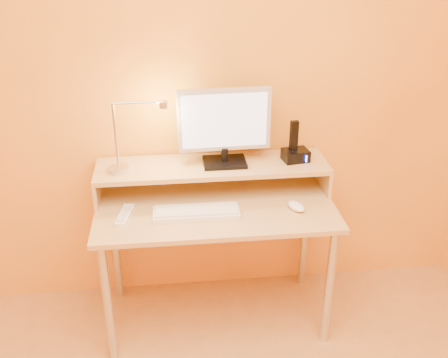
{
  "coord_description": "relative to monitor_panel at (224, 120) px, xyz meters",
  "views": [
    {
      "loc": [
        -0.21,
        -1.09,
        2.02
      ],
      "look_at": [
        0.04,
        1.13,
        0.89
      ],
      "focal_mm": 41.68,
      "sensor_mm": 36.0,
      "label": 1
    }
  ],
  "objects": [
    {
      "name": "desk_leg_bl",
      "position": [
        -0.61,
        0.09,
        -0.77
      ],
      "size": [
        0.04,
        0.04,
        0.69
      ],
      "primitive_type": "cylinder",
      "color": "silver",
      "rests_on": "floor"
    },
    {
      "name": "desk_leg_fr",
      "position": [
        0.49,
        -0.41,
        -0.77
      ],
      "size": [
        0.04,
        0.04,
        0.69
      ],
      "primitive_type": "cylinder",
      "color": "silver",
      "rests_on": "floor"
    },
    {
      "name": "phone_led",
      "position": [
        0.42,
        -0.06,
        -0.21
      ],
      "size": [
        0.01,
        0.0,
        0.04
      ],
      "primitive_type": "cube",
      "color": "#3550F3",
      "rests_on": "phone_dock"
    },
    {
      "name": "desk_lower",
      "position": [
        -0.06,
        -0.16,
        -0.41
      ],
      "size": [
        1.2,
        0.6,
        0.02
      ],
      "primitive_type": "cube",
      "color": "tan",
      "rests_on": "floor"
    },
    {
      "name": "desk_shelf",
      "position": [
        -0.06,
        -0.01,
        -0.25
      ],
      "size": [
        1.2,
        0.3,
        0.02
      ],
      "primitive_type": "cube",
      "color": "tan",
      "rests_on": "desk_lower"
    },
    {
      "name": "keyboard",
      "position": [
        -0.16,
        -0.24,
        -0.39
      ],
      "size": [
        0.42,
        0.14,
        0.02
      ],
      "primitive_type": "cube",
      "rotation": [
        0.0,
        0.0,
        -0.01
      ],
      "color": "white",
      "rests_on": "desk_lower"
    },
    {
      "name": "monitor_foot",
      "position": [
        -0.0,
        -0.01,
        -0.23
      ],
      "size": [
        0.22,
        0.16,
        0.02
      ],
      "primitive_type": "cube",
      "color": "black",
      "rests_on": "desk_shelf"
    },
    {
      "name": "lamp_bulb",
      "position": [
        -0.3,
        -0.04,
        0.09
      ],
      "size": [
        0.03,
        0.03,
        0.0
      ],
      "primitive_type": "cylinder",
      "color": "#FFEAC6",
      "rests_on": "lamp_head"
    },
    {
      "name": "desk_leg_br",
      "position": [
        0.49,
        0.09,
        -0.77
      ],
      "size": [
        0.04,
        0.04,
        0.69
      ],
      "primitive_type": "cylinder",
      "color": "silver",
      "rests_on": "floor"
    },
    {
      "name": "remote_control",
      "position": [
        -0.51,
        -0.22,
        -0.39
      ],
      "size": [
        0.09,
        0.2,
        0.02
      ],
      "primitive_type": "cube",
      "rotation": [
        0.0,
        0.0,
        -0.19
      ],
      "color": "white",
      "rests_on": "desk_lower"
    },
    {
      "name": "wall_back",
      "position": [
        -0.06,
        0.16,
        0.13
      ],
      "size": [
        3.0,
        0.04,
        2.5
      ],
      "primitive_type": "cube",
      "color": "#F7A231",
      "rests_on": "floor"
    },
    {
      "name": "phone_dock",
      "position": [
        0.37,
        -0.01,
        -0.21
      ],
      "size": [
        0.14,
        0.12,
        0.06
      ],
      "primitive_type": "cube",
      "rotation": [
        0.0,
        0.0,
        0.16
      ],
      "color": "black",
      "rests_on": "desk_shelf"
    },
    {
      "name": "lamp_arm",
      "position": [
        -0.42,
        -0.04,
        0.12
      ],
      "size": [
        0.24,
        0.01,
        0.01
      ],
      "primitive_type": "cylinder",
      "rotation": [
        0.0,
        1.57,
        0.0
      ],
      "color": "silver",
      "rests_on": "lamp_post"
    },
    {
      "name": "monitor_neck",
      "position": [
        -0.0,
        -0.01,
        -0.19
      ],
      "size": [
        0.04,
        0.04,
        0.07
      ],
      "primitive_type": "cylinder",
      "color": "black",
      "rests_on": "monitor_foot"
    },
    {
      "name": "desk_leg_fl",
      "position": [
        -0.61,
        -0.41,
        -0.77
      ],
      "size": [
        0.04,
        0.04,
        0.69
      ],
      "primitive_type": "cylinder",
      "color": "silver",
      "rests_on": "floor"
    },
    {
      "name": "lamp_base",
      "position": [
        -0.54,
        -0.04,
        -0.23
      ],
      "size": [
        0.1,
        0.1,
        0.02
      ],
      "primitive_type": "cylinder",
      "color": "silver",
      "rests_on": "desk_shelf"
    },
    {
      "name": "shelf_riser_left",
      "position": [
        -0.65,
        -0.01,
        -0.33
      ],
      "size": [
        0.02,
        0.3,
        0.14
      ],
      "primitive_type": "cube",
      "color": "tan",
      "rests_on": "desk_lower"
    },
    {
      "name": "lamp_head",
      "position": [
        -0.3,
        -0.04,
        0.1
      ],
      "size": [
        0.04,
        0.04,
        0.03
      ],
      "primitive_type": "cylinder",
      "color": "silver",
      "rests_on": "lamp_arm"
    },
    {
      "name": "monitor_panel",
      "position": [
        0.0,
        0.0,
        0.0
      ],
      "size": [
        0.47,
        0.05,
        0.32
      ],
      "primitive_type": "cube",
      "rotation": [
        0.0,
        0.0,
        0.04
      ],
      "color": "#B6B6BB",
      "rests_on": "monitor_neck"
    },
    {
      "name": "monitor_back",
      "position": [
        0.0,
        0.02,
        0.0
      ],
      "size": [
        0.42,
        0.03,
        0.27
      ],
      "primitive_type": "cube",
      "rotation": [
        0.0,
        0.0,
        0.04
      ],
      "color": "black",
      "rests_on": "monitor_panel"
    },
    {
      "name": "monitor_screen",
      "position": [
        0.0,
        -0.02,
        0.0
      ],
      "size": [
        0.42,
        0.02,
        0.28
      ],
      "primitive_type": "cube",
      "rotation": [
        0.0,
        0.0,
        0.04
      ],
      "color": "silver",
      "rests_on": "monitor_panel"
    },
    {
      "name": "mouse",
      "position": [
        0.33,
        -0.24,
        -0.38
      ],
      "size": [
        0.1,
        0.13,
        0.04
      ],
      "primitive_type": "ellipsoid",
      "rotation": [
        0.0,
        0.0,
        0.4
      ],
      "color": "white",
      "rests_on": "desk_lower"
    },
    {
      "name": "shelf_riser_right",
      "position": [
        0.53,
        -0.01,
        -0.33
      ],
      "size": [
        0.02,
        0.3,
        0.14
      ],
      "primitive_type": "cube",
      "color": "tan",
      "rests_on": "desk_lower"
    },
    {
      "name": "lamp_post",
      "position": [
        -0.54,
        -0.04,
        -0.05
      ],
      "size": [
        0.01,
        0.01,
        0.33
      ],
      "primitive_type": "cylinder",
      "color": "silver",
      "rests_on": "lamp_base"
    },
    {
      "name": "phone_handset",
      "position": [
        0.36,
        -0.01,
        -0.1
      ],
      "size": [
        0.04,
        0.03,
        0.16
      ],
      "primitive_type": "cube",
      "rotation": [
        0.0,
        0.0,
        0.16
      ],
      "color": "black",
      "rests_on": "phone_dock"
    }
  ]
}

